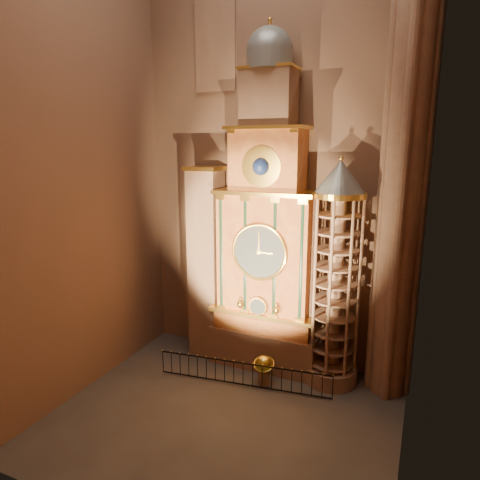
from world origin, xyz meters
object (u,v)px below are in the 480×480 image
at_px(astronomical_clock, 267,240).
at_px(iron_railing, 243,374).
at_px(stair_turret, 335,278).
at_px(portrait_tower, 207,262).
at_px(celestial_globe, 264,367).

relative_size(astronomical_clock, iron_railing, 2.01).
relative_size(astronomical_clock, stair_turret, 1.55).
height_order(astronomical_clock, portrait_tower, astronomical_clock).
relative_size(portrait_tower, celestial_globe, 7.02).
xyz_separation_m(portrait_tower, iron_railing, (3.21, -2.50, -4.51)).
xyz_separation_m(celestial_globe, iron_railing, (-0.81, -0.62, -0.23)).
distance_m(portrait_tower, iron_railing, 6.07).
relative_size(portrait_tower, stair_turret, 0.94).
bearing_deg(stair_turret, celestial_globe, -151.03).
height_order(portrait_tower, stair_turret, stair_turret).
relative_size(astronomical_clock, portrait_tower, 1.64).
bearing_deg(astronomical_clock, stair_turret, -4.30).
height_order(portrait_tower, celestial_globe, portrait_tower).
bearing_deg(astronomical_clock, portrait_tower, 179.71).
bearing_deg(iron_railing, celestial_globe, 37.56).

